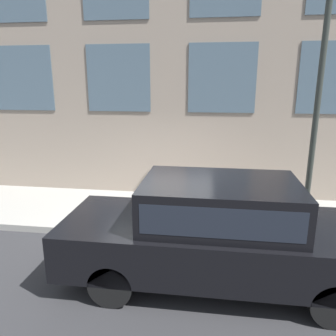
% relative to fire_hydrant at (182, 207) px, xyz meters
% --- Properties ---
extents(ground_plane, '(80.00, 80.00, 0.00)m').
position_rel_fire_hydrant_xyz_m(ground_plane, '(-0.49, 0.58, -0.60)').
color(ground_plane, '#2D2D30').
extents(sidewalk, '(2.68, 60.00, 0.16)m').
position_rel_fire_hydrant_xyz_m(sidewalk, '(0.84, 0.58, -0.53)').
color(sidewalk, '#9E9B93').
rests_on(sidewalk, ground_plane).
extents(building_facade, '(0.33, 40.00, 7.33)m').
position_rel_fire_hydrant_xyz_m(building_facade, '(2.33, 0.58, 3.07)').
color(building_facade, gray).
rests_on(building_facade, ground_plane).
extents(fire_hydrant, '(0.35, 0.46, 0.87)m').
position_rel_fire_hydrant_xyz_m(fire_hydrant, '(0.00, 0.00, 0.00)').
color(fire_hydrant, red).
rests_on(fire_hydrant, sidewalk).
extents(person, '(0.32, 0.21, 1.33)m').
position_rel_fire_hydrant_xyz_m(person, '(0.07, 0.63, 0.35)').
color(person, '#998466').
rests_on(person, sidewalk).
extents(parked_car_black_near, '(1.89, 5.15, 1.80)m').
position_rel_fire_hydrant_xyz_m(parked_car_black_near, '(-1.80, -0.79, 0.37)').
color(parked_car_black_near, black).
rests_on(parked_car_black_near, ground_plane).
extents(street_lamp, '(0.36, 0.36, 6.56)m').
position_rel_fire_hydrant_xyz_m(street_lamp, '(0.22, -2.69, 3.55)').
color(street_lamp, '#2D332D').
rests_on(street_lamp, sidewalk).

